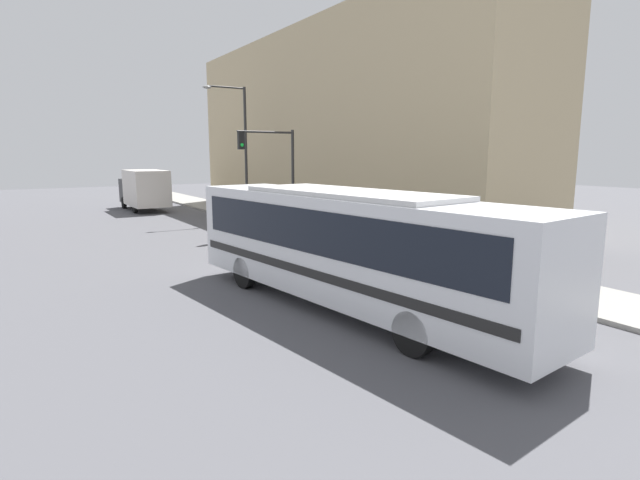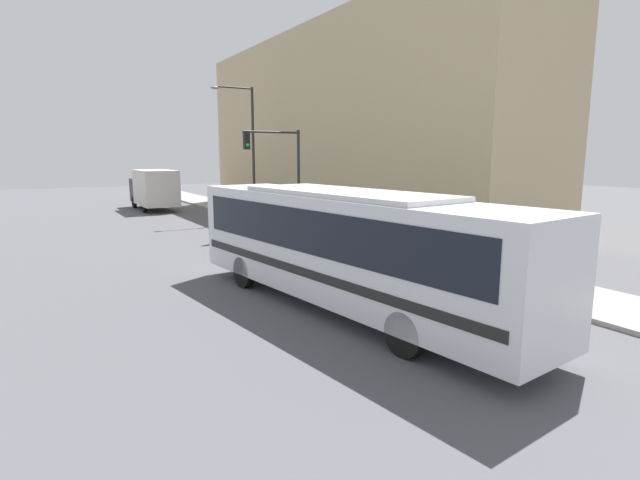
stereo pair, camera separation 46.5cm
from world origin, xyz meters
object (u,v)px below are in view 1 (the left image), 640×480
(fire_hydrant, at_px, (358,240))
(traffic_light_pole, at_px, (275,162))
(city_bus, at_px, (347,242))
(pedestrian_near_corner, at_px, (416,232))
(street_lamp, at_px, (241,142))
(parking_meter, at_px, (322,220))
(delivery_truck, at_px, (144,189))

(fire_hydrant, height_order, traffic_light_pole, traffic_light_pole)
(city_bus, bearing_deg, fire_hydrant, 44.98)
(pedestrian_near_corner, bearing_deg, city_bus, -147.22)
(fire_hydrant, xyz_separation_m, street_lamp, (-0.09, 12.68, 4.56))
(parking_meter, bearing_deg, pedestrian_near_corner, -80.02)
(traffic_light_pole, bearing_deg, delivery_truck, 101.78)
(city_bus, relative_size, delivery_truck, 1.83)
(parking_meter, distance_m, pedestrian_near_corner, 5.78)
(delivery_truck, distance_m, pedestrian_near_corner, 25.12)
(parking_meter, distance_m, street_lamp, 10.45)
(street_lamp, relative_size, pedestrian_near_corner, 4.52)
(delivery_truck, relative_size, traffic_light_pole, 1.24)
(delivery_truck, bearing_deg, parking_meter, -77.39)
(delivery_truck, xyz_separation_m, fire_hydrant, (4.22, -21.90, -1.19))
(delivery_truck, relative_size, fire_hydrant, 9.46)
(pedestrian_near_corner, bearing_deg, parking_meter, 99.98)
(parking_meter, bearing_deg, city_bus, -118.84)
(fire_hydrant, distance_m, traffic_light_pole, 7.15)
(fire_hydrant, xyz_separation_m, pedestrian_near_corner, (1.00, -2.66, 0.60))
(parking_meter, bearing_deg, delivery_truck, 102.61)
(street_lamp, xyz_separation_m, pedestrian_near_corner, (1.09, -15.34, -3.96))
(parking_meter, xyz_separation_m, street_lamp, (-0.09, 9.65, 4.01))
(fire_hydrant, distance_m, pedestrian_near_corner, 2.91)
(fire_hydrant, bearing_deg, parking_meter, 90.00)
(parking_meter, bearing_deg, fire_hydrant, -90.00)
(city_bus, height_order, fire_hydrant, city_bus)
(city_bus, xyz_separation_m, pedestrian_near_corner, (6.41, 4.13, -0.82))
(city_bus, height_order, pedestrian_near_corner, city_bus)
(city_bus, bearing_deg, traffic_light_pole, 64.65)
(city_bus, xyz_separation_m, street_lamp, (5.32, 19.47, 3.14))
(delivery_truck, bearing_deg, pedestrian_near_corner, -78.00)
(fire_hydrant, relative_size, pedestrian_near_corner, 0.39)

